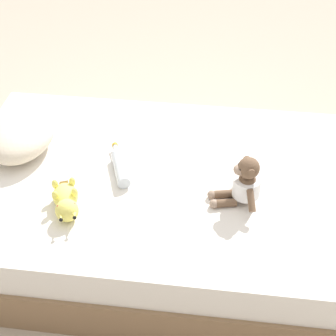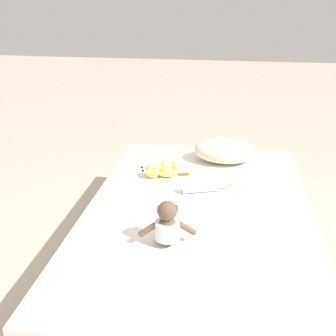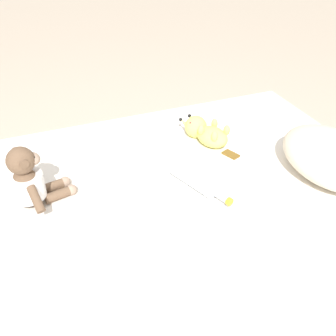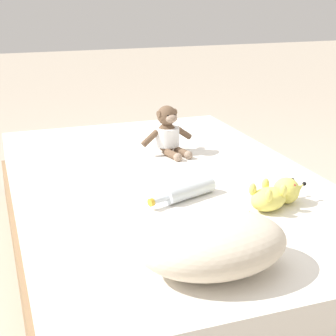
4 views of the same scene
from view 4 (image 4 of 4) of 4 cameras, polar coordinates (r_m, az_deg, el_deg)
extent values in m
plane|color=#B7A893|center=(2.39, 0.00, -9.83)|extent=(16.00, 16.00, 0.00)
cube|color=#846647|center=(2.34, 0.00, -7.56)|extent=(1.31, 2.06, 0.21)
cube|color=white|center=(2.26, 0.00, -3.24)|extent=(1.27, 2.00, 0.17)
ellipsoid|color=beige|center=(1.52, 4.98, -8.23)|extent=(0.45, 0.32, 0.16)
ellipsoid|color=brown|center=(2.57, -0.12, 3.36)|extent=(0.13, 0.12, 0.15)
cylinder|color=white|center=(2.56, -0.12, 3.46)|extent=(0.15, 0.15, 0.09)
sphere|color=brown|center=(2.54, -0.12, 5.76)|extent=(0.10, 0.10, 0.10)
ellipsoid|color=gray|center=(2.51, 0.37, 5.42)|extent=(0.07, 0.06, 0.04)
sphere|color=black|center=(2.51, 0.69, 5.83)|extent=(0.01, 0.01, 0.01)
sphere|color=black|center=(2.49, -0.01, 5.73)|extent=(0.01, 0.01, 0.01)
cylinder|color=brown|center=(2.56, 0.75, 6.15)|extent=(0.01, 0.03, 0.03)
cylinder|color=brown|center=(2.51, -1.01, 5.90)|extent=(0.01, 0.03, 0.03)
cylinder|color=brown|center=(2.61, 1.66, 3.87)|extent=(0.10, 0.05, 0.08)
cylinder|color=brown|center=(2.52, -1.98, 3.25)|extent=(0.10, 0.05, 0.08)
cylinder|color=brown|center=(2.52, 1.60, 1.70)|extent=(0.06, 0.11, 0.04)
cylinder|color=brown|center=(2.49, 0.45, 1.48)|extent=(0.06, 0.11, 0.04)
sphere|color=gray|center=(2.48, 2.24, 1.41)|extent=(0.04, 0.04, 0.04)
sphere|color=gray|center=(2.45, 1.07, 1.18)|extent=(0.04, 0.04, 0.04)
ellipsoid|color=#EAE066|center=(1.95, 10.90, -3.36)|extent=(0.18, 0.15, 0.08)
sphere|color=#EAE066|center=(2.02, 12.79, -2.41)|extent=(0.10, 0.10, 0.10)
cone|color=#EAE066|center=(2.06, 12.94, -1.65)|extent=(0.07, 0.05, 0.05)
sphere|color=black|center=(2.08, 13.44, -1.26)|extent=(0.02, 0.02, 0.02)
cone|color=#EAE066|center=(2.03, 14.18, -2.08)|extent=(0.07, 0.05, 0.05)
sphere|color=black|center=(2.05, 14.67, -1.69)|extent=(0.02, 0.02, 0.02)
sphere|color=red|center=(2.03, 12.19, -1.45)|extent=(0.02, 0.02, 0.02)
sphere|color=red|center=(1.99, 13.52, -1.92)|extent=(0.02, 0.02, 0.02)
ellipsoid|color=#EAE066|center=(1.98, 10.60, -1.77)|extent=(0.04, 0.04, 0.05)
ellipsoid|color=#EAE066|center=(1.93, 12.49, -2.46)|extent=(0.04, 0.04, 0.05)
ellipsoid|color=#EAE066|center=(1.92, 9.24, -2.33)|extent=(0.04, 0.04, 0.05)
ellipsoid|color=#EAE066|center=(1.88, 10.96, -2.98)|extent=(0.04, 0.04, 0.05)
cube|color=brown|center=(1.89, 8.65, -5.26)|extent=(0.08, 0.06, 0.01)
cylinder|color=silver|center=(2.02, 2.38, -2.46)|extent=(0.23, 0.13, 0.06)
cylinder|color=silver|center=(1.94, -0.86, -3.47)|extent=(0.07, 0.05, 0.02)
cylinder|color=gold|center=(1.91, -1.83, -3.77)|extent=(0.02, 0.03, 0.03)
camera|label=1|loc=(3.53, 34.74, 30.40)|focal=57.75mm
camera|label=2|loc=(4.04, -12.54, 23.99)|focal=43.42mm
camera|label=3|loc=(2.33, -31.86, 20.55)|focal=43.42mm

